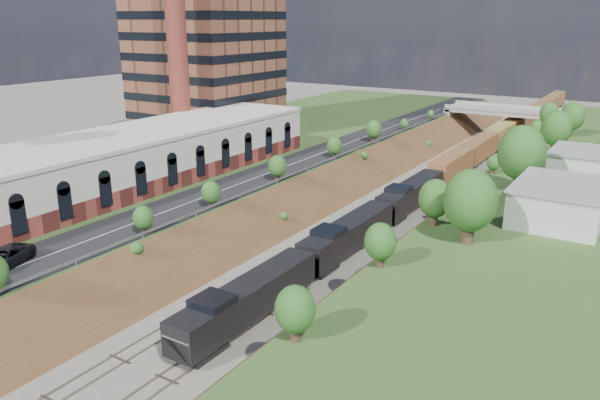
# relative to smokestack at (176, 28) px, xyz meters

# --- Properties ---
(platform_left) EXTENTS (44.00, 180.00, 5.00)m
(platform_left) POSITION_rel_smokestack_xyz_m (3.00, 4.00, -22.50)
(platform_left) COLOR #395C26
(platform_left) RESTS_ON ground
(embankment_left) EXTENTS (10.00, 180.00, 10.00)m
(embankment_left) POSITION_rel_smokestack_xyz_m (25.00, 4.00, -25.00)
(embankment_left) COLOR brown
(embankment_left) RESTS_ON ground
(embankment_right) EXTENTS (10.00, 180.00, 10.00)m
(embankment_right) POSITION_rel_smokestack_xyz_m (47.00, 4.00, -25.00)
(embankment_right) COLOR brown
(embankment_right) RESTS_ON ground
(rail_left_track) EXTENTS (1.58, 180.00, 0.18)m
(rail_left_track) POSITION_rel_smokestack_xyz_m (33.40, 4.00, -24.91)
(rail_left_track) COLOR gray
(rail_left_track) RESTS_ON ground
(rail_right_track) EXTENTS (1.58, 180.00, 0.18)m
(rail_right_track) POSITION_rel_smokestack_xyz_m (38.60, 4.00, -24.91)
(rail_right_track) COLOR gray
(rail_right_track) RESTS_ON ground
(road) EXTENTS (8.00, 180.00, 0.10)m
(road) POSITION_rel_smokestack_xyz_m (20.50, 4.00, -19.95)
(road) COLOR black
(road) RESTS_ON platform_left
(guardrail) EXTENTS (0.10, 171.00, 0.70)m
(guardrail) POSITION_rel_smokestack_xyz_m (24.60, 3.80, -19.45)
(guardrail) COLOR #99999E
(guardrail) RESTS_ON platform_left
(commercial_building) EXTENTS (14.30, 62.30, 7.00)m
(commercial_building) POSITION_rel_smokestack_xyz_m (8.00, -18.00, -16.49)
(commercial_building) COLOR maroon
(commercial_building) RESTS_ON platform_left
(smokestack) EXTENTS (3.20, 3.20, 40.00)m
(smokestack) POSITION_rel_smokestack_xyz_m (0.00, 0.00, 0.00)
(smokestack) COLOR maroon
(smokestack) RESTS_ON platform_left
(overpass) EXTENTS (24.50, 8.30, 7.40)m
(overpass) POSITION_rel_smokestack_xyz_m (36.00, 66.00, -20.08)
(overpass) COLOR gray
(overpass) RESTS_ON ground
(white_building_near) EXTENTS (9.00, 12.00, 4.00)m
(white_building_near) POSITION_rel_smokestack_xyz_m (59.50, -4.00, -18.00)
(white_building_near) COLOR silver
(white_building_near) RESTS_ON platform_right
(white_building_far) EXTENTS (8.00, 10.00, 3.60)m
(white_building_far) POSITION_rel_smokestack_xyz_m (59.00, 18.00, -18.20)
(white_building_far) COLOR silver
(white_building_far) RESTS_ON platform_right
(tree_right_large) EXTENTS (5.25, 5.25, 7.61)m
(tree_right_large) POSITION_rel_smokestack_xyz_m (53.00, -16.00, -15.62)
(tree_right_large) COLOR #473323
(tree_right_large) RESTS_ON platform_right
(tree_left_crest) EXTENTS (2.45, 2.45, 3.55)m
(tree_left_crest) POSITION_rel_smokestack_xyz_m (24.20, -36.00, -17.96)
(tree_left_crest) COLOR #473323
(tree_left_crest) RESTS_ON platform_left
(freight_train) EXTENTS (3.08, 173.41, 4.60)m
(freight_train) POSITION_rel_smokestack_xyz_m (38.60, 47.11, -22.36)
(freight_train) COLOR black
(freight_train) RESTS_ON ground
(suv) EXTENTS (4.51, 6.46, 1.64)m
(suv) POSITION_rel_smokestack_xyz_m (19.39, -44.07, -19.08)
(suv) COLOR black
(suv) RESTS_ON road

